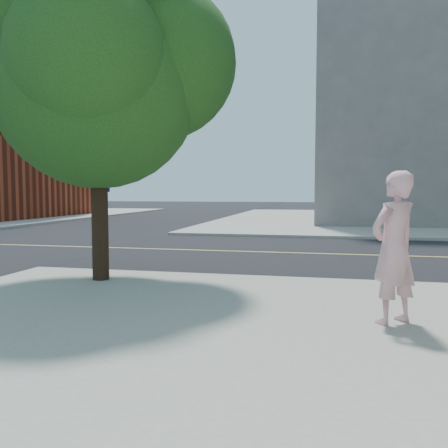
# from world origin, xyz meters

# --- Properties ---
(ground) EXTENTS (140.00, 140.00, 0.00)m
(ground) POSITION_xyz_m (0.00, 0.00, 0.00)
(ground) COLOR black
(ground) RESTS_ON ground
(road_ew) EXTENTS (140.00, 9.00, 0.01)m
(road_ew) POSITION_xyz_m (0.00, 4.50, 0.01)
(road_ew) COLOR black
(road_ew) RESTS_ON ground
(man_on_phone) EXTENTS (0.87, 0.85, 2.02)m
(man_on_phone) POSITION_xyz_m (6.38, -3.04, 1.13)
(man_on_phone) COLOR #E5A9B0
(man_on_phone) RESTS_ON sidewalk_se
(street_tree) EXTENTS (4.95, 4.50, 6.58)m
(street_tree) POSITION_xyz_m (1.26, -1.07, 4.36)
(street_tree) COLOR black
(street_tree) RESTS_ON sidewalk_se
(signal_pole) EXTENTS (3.54, 0.40, 4.00)m
(signal_pole) POSITION_xyz_m (-1.22, -0.30, 3.38)
(signal_pole) COLOR black
(signal_pole) RESTS_ON sidewalk_se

